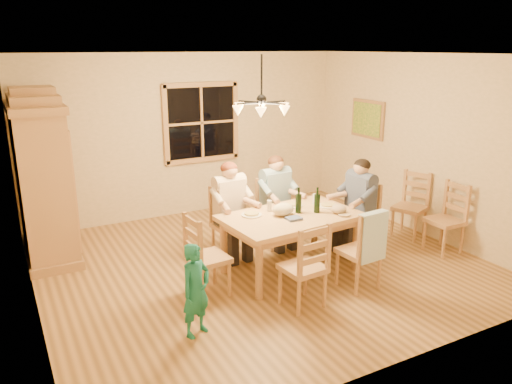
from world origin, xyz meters
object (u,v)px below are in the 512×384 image
chair_far_left (231,236)px  chair_spare_back (409,217)px  chair_far_right (276,226)px  chair_end_right (357,231)px  adult_slate_man (360,194)px  chair_near_left (302,280)px  chair_spare_front (443,231)px  wine_bottle_b (317,200)px  child (196,290)px  chair_end_left (209,270)px  chair_near_right (358,263)px  armoire (44,182)px  wine_bottle_a (299,200)px  adult_woman (230,198)px  adult_plaid_man (276,190)px  chandelier (261,107)px  dining_table (291,223)px

chair_far_left → chair_spare_back: 2.77m
chair_far_right → chair_spare_back: 2.06m
chair_far_left → chair_end_right: size_ratio=1.00×
adult_slate_man → chair_spare_back: 1.19m
chair_far_right → chair_near_left: size_ratio=1.00×
chair_far_left → chair_spare_front: size_ratio=1.00×
chair_near_left → wine_bottle_b: 1.20m
child → chair_end_left: bearing=35.0°
chair_near_right → chair_spare_back: size_ratio=1.00×
chair_end_left → chair_far_right: bearing=118.0°
chair_end_right → chair_spare_front: size_ratio=1.00×
armoire → wine_bottle_a: bearing=-34.9°
adult_woman → child: size_ratio=0.90×
chair_end_right → adult_plaid_man: size_ratio=1.13×
armoire → chair_far_right: armoire is taller
chair_end_left → wine_bottle_b: (1.51, 0.02, 0.62)m
chair_end_left → chair_end_right: bearing=90.0°
armoire → wine_bottle_b: (2.99, -2.04, -0.13)m
adult_woman → adult_plaid_man: same height
armoire → wine_bottle_b: size_ratio=6.97×
wine_bottle_a → chair_spare_front: 2.24m
chandelier → adult_woman: (-0.26, 0.40, -1.24)m
chandelier → armoire: bearing=146.5°
dining_table → adult_woman: (-0.48, 0.76, 0.18)m
chandelier → dining_table: (0.23, -0.36, -1.42)m
dining_table → wine_bottle_a: (0.13, 0.03, 0.27)m
armoire → wine_bottle_a: (2.78, -1.93, -0.13)m
chair_spare_front → adult_woman: bearing=66.6°
adult_woman → wine_bottle_b: 1.18m
chandelier → chair_spare_back: (2.45, -0.18, -1.77)m
chair_end_right → child: 2.92m
adult_plaid_man → wine_bottle_b: size_ratio=2.65×
adult_woman → child: 1.97m
chair_near_left → chair_spare_front: (2.58, 0.35, 0.00)m
adult_woman → armoire: bearing=-33.6°
chair_end_left → chair_spare_front: size_ratio=1.00×
armoire → adult_slate_man: bearing=-26.1°
wine_bottle_a → chair_spare_front: bearing=-13.6°
chair_near_right → adult_woman: 1.88m
dining_table → chair_near_right: size_ratio=1.78×
wine_bottle_a → chair_spare_front: size_ratio=0.33×
child → chair_spare_front: (3.83, 0.33, -0.18)m
chair_near_right → chair_far_left: bearing=117.9°
chair_far_left → chair_near_right: bearing=117.9°
adult_slate_man → chandelier: bearing=74.6°
chair_near_right → wine_bottle_b: (-0.14, 0.69, 0.62)m
chair_near_left → child: 1.26m
dining_table → chair_near_left: size_ratio=1.78×
dining_table → adult_plaid_man: 0.88m
chair_end_right → adult_plaid_man: 1.28m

